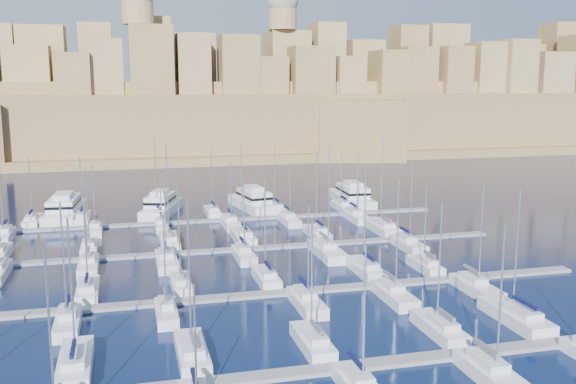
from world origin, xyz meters
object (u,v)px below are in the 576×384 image
object	(u,v)px
sailboat_4	(439,328)
motor_yacht_d	(352,196)
sailboat_2	(192,353)
motor_yacht_b	(161,206)
motor_yacht_c	(253,201)
motor_yacht_a	(65,209)

from	to	relation	value
sailboat_4	motor_yacht_d	world-z (taller)	sailboat_4
sailboat_2	motor_yacht_d	distance (m)	82.26
sailboat_2	sailboat_4	size ratio (longest dim) A/B	1.11
motor_yacht_b	motor_yacht_c	bearing A→B (deg)	1.38
sailboat_2	motor_yacht_a	xyz separation A→B (m)	(-17.31, 71.31, 0.96)
motor_yacht_b	motor_yacht_c	size ratio (longest dim) A/B	0.95
motor_yacht_b	motor_yacht_c	world-z (taller)	same
sailboat_4	motor_yacht_d	distance (m)	72.77
motor_yacht_a	motor_yacht_c	bearing A→B (deg)	-1.57
sailboat_4	motor_yacht_b	bearing A→B (deg)	109.51
sailboat_2	motor_yacht_b	xyz separation A→B (m)	(1.10, 69.83, 0.96)
motor_yacht_a	motor_yacht_c	world-z (taller)	same
motor_yacht_c	motor_yacht_a	bearing A→B (deg)	178.43
sailboat_2	motor_yacht_d	world-z (taller)	sailboat_2
motor_yacht_b	motor_yacht_d	size ratio (longest dim) A/B	0.92
motor_yacht_c	motor_yacht_d	distance (m)	21.94
sailboat_2	motor_yacht_a	bearing A→B (deg)	103.64
motor_yacht_b	motor_yacht_c	distance (m)	18.85
motor_yacht_c	motor_yacht_b	bearing A→B (deg)	-178.62
sailboat_2	sailboat_4	world-z (taller)	sailboat_2
motor_yacht_b	sailboat_4	bearing A→B (deg)	-70.49
motor_yacht_c	sailboat_4	bearing A→B (deg)	-85.17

